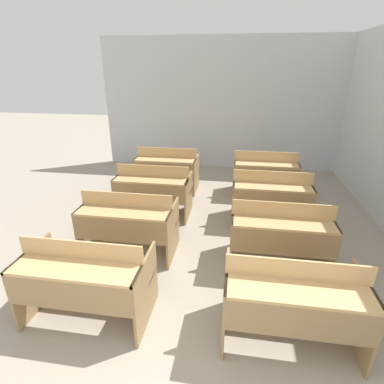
# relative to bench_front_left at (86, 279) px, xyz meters

# --- Properties ---
(wall_back) EXTENTS (5.79, 0.06, 3.08)m
(wall_back) POSITION_rel_bench_front_left_xyz_m (0.94, 5.31, 1.07)
(wall_back) COLOR silver
(wall_back) RESTS_ON ground_plane
(bench_front_left) EXTENTS (1.22, 0.72, 0.90)m
(bench_front_left) POSITION_rel_bench_front_left_xyz_m (0.00, 0.00, 0.00)
(bench_front_left) COLOR #97794F
(bench_front_left) RESTS_ON ground_plane
(bench_front_right) EXTENTS (1.22, 0.72, 0.90)m
(bench_front_right) POSITION_rel_bench_front_left_xyz_m (1.97, 0.00, 0.00)
(bench_front_right) COLOR #997A50
(bench_front_right) RESTS_ON ground_plane
(bench_second_left) EXTENTS (1.22, 0.72, 0.90)m
(bench_second_left) POSITION_rel_bench_front_left_xyz_m (0.02, 1.17, 0.00)
(bench_second_left) COLOR #95774D
(bench_second_left) RESTS_ON ground_plane
(bench_second_right) EXTENTS (1.22, 0.72, 0.90)m
(bench_second_right) POSITION_rel_bench_front_left_xyz_m (1.99, 1.18, 0.00)
(bench_second_right) COLOR #94754B
(bench_second_right) RESTS_ON ground_plane
(bench_third_left) EXTENTS (1.22, 0.72, 0.90)m
(bench_third_left) POSITION_rel_bench_front_left_xyz_m (0.03, 2.36, 0.00)
(bench_third_left) COLOR #94754B
(bench_third_left) RESTS_ON ground_plane
(bench_third_right) EXTENTS (1.22, 0.72, 0.90)m
(bench_third_right) POSITION_rel_bench_front_left_xyz_m (1.98, 2.35, 0.00)
(bench_third_right) COLOR #987A50
(bench_third_right) RESTS_ON ground_plane
(bench_back_left) EXTENTS (1.22, 0.72, 0.90)m
(bench_back_left) POSITION_rel_bench_front_left_xyz_m (-0.00, 3.52, 0.00)
(bench_back_left) COLOR #98794F
(bench_back_left) RESTS_ON ground_plane
(bench_back_right) EXTENTS (1.22, 0.72, 0.90)m
(bench_back_right) POSITION_rel_bench_front_left_xyz_m (1.97, 3.53, 0.00)
(bench_back_right) COLOR #9A7B51
(bench_back_right) RESTS_ON ground_plane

